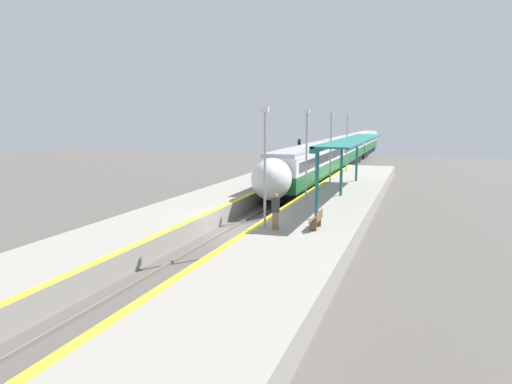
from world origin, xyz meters
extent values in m
plane|color=#56514C|center=(0.00, 0.00, 0.00)|extent=(120.00, 120.00, 0.00)
cube|color=slate|center=(-0.72, 0.00, 0.07)|extent=(0.08, 90.00, 0.15)
cube|color=slate|center=(0.72, 0.00, 0.07)|extent=(0.08, 90.00, 0.15)
cube|color=black|center=(0.00, 18.49, 0.61)|extent=(2.43, 19.14, 0.78)
cube|color=#196633|center=(0.00, 18.49, 1.46)|extent=(2.76, 20.80, 0.91)
cube|color=#196633|center=(0.00, 18.49, 2.07)|extent=(2.78, 20.80, 0.31)
cube|color=silver|center=(0.00, 18.49, 2.91)|extent=(2.76, 20.80, 1.38)
cube|color=black|center=(0.00, 18.49, 2.84)|extent=(2.79, 19.14, 0.76)
cube|color=#9E9EA3|center=(0.00, 18.49, 3.75)|extent=(2.49, 20.80, 0.30)
cylinder|color=black|center=(-0.72, 10.94, 0.45)|extent=(0.12, 0.90, 0.90)
cylinder|color=black|center=(0.72, 10.94, 0.45)|extent=(0.12, 0.90, 0.90)
cylinder|color=black|center=(-0.72, 13.14, 0.45)|extent=(0.12, 0.90, 0.90)
cylinder|color=black|center=(0.72, 13.14, 0.45)|extent=(0.12, 0.90, 0.90)
cylinder|color=black|center=(-0.72, 23.84, 0.45)|extent=(0.12, 0.90, 0.90)
cylinder|color=black|center=(0.72, 23.84, 0.45)|extent=(0.12, 0.90, 0.90)
cylinder|color=black|center=(-0.72, 26.04, 0.45)|extent=(0.12, 0.90, 0.90)
cylinder|color=black|center=(0.72, 26.04, 0.45)|extent=(0.12, 0.90, 0.90)
ellipsoid|color=silver|center=(0.00, 6.72, 2.30)|extent=(2.65, 4.10, 2.86)
ellipsoid|color=black|center=(0.00, 6.21, 2.77)|extent=(1.93, 2.39, 1.46)
sphere|color=#F9F4CC|center=(0.00, 5.19, 1.25)|extent=(0.24, 0.24, 0.24)
cube|color=black|center=(0.00, 40.09, 0.61)|extent=(2.43, 19.14, 0.78)
cube|color=#196633|center=(0.00, 40.09, 1.46)|extent=(2.76, 20.80, 0.91)
cube|color=#196633|center=(0.00, 40.09, 2.07)|extent=(2.78, 20.80, 0.31)
cube|color=silver|center=(0.00, 40.09, 2.91)|extent=(2.76, 20.80, 1.38)
cube|color=black|center=(0.00, 40.09, 2.84)|extent=(2.79, 19.14, 0.76)
cube|color=#9E9EA3|center=(0.00, 40.09, 3.75)|extent=(2.49, 20.80, 0.30)
cylinder|color=black|center=(-0.72, 32.54, 0.45)|extent=(0.12, 0.90, 0.90)
cylinder|color=black|center=(0.72, 32.54, 0.45)|extent=(0.12, 0.90, 0.90)
cylinder|color=black|center=(-0.72, 34.74, 0.45)|extent=(0.12, 0.90, 0.90)
cylinder|color=black|center=(0.72, 34.74, 0.45)|extent=(0.12, 0.90, 0.90)
cylinder|color=black|center=(-0.72, 45.44, 0.45)|extent=(0.12, 0.90, 0.90)
cylinder|color=black|center=(0.72, 45.44, 0.45)|extent=(0.12, 0.90, 0.90)
cylinder|color=black|center=(-0.72, 47.64, 0.45)|extent=(0.12, 0.90, 0.90)
cylinder|color=black|center=(0.72, 47.64, 0.45)|extent=(0.12, 0.90, 0.90)
cube|color=black|center=(0.00, 61.69, 0.61)|extent=(2.43, 19.14, 0.78)
cube|color=#196633|center=(0.00, 61.69, 1.46)|extent=(2.76, 20.80, 0.91)
cube|color=#196633|center=(0.00, 61.69, 2.07)|extent=(2.78, 20.80, 0.31)
cube|color=silver|center=(0.00, 61.69, 2.91)|extent=(2.76, 20.80, 1.38)
cube|color=black|center=(0.00, 61.69, 2.84)|extent=(2.79, 19.14, 0.76)
cube|color=#9E9EA3|center=(0.00, 61.69, 3.75)|extent=(2.49, 20.80, 0.30)
cylinder|color=black|center=(-0.72, 54.14, 0.45)|extent=(0.12, 0.90, 0.90)
cylinder|color=black|center=(0.72, 54.14, 0.45)|extent=(0.12, 0.90, 0.90)
cylinder|color=black|center=(-0.72, 56.34, 0.45)|extent=(0.12, 0.90, 0.90)
cylinder|color=black|center=(0.72, 56.34, 0.45)|extent=(0.12, 0.90, 0.90)
cylinder|color=black|center=(-0.72, 67.04, 0.45)|extent=(0.12, 0.90, 0.90)
cylinder|color=black|center=(0.72, 67.04, 0.45)|extent=(0.12, 0.90, 0.90)
cylinder|color=black|center=(-0.72, 69.24, 0.45)|extent=(0.12, 0.90, 0.90)
cylinder|color=black|center=(0.72, 69.24, 0.45)|extent=(0.12, 0.90, 0.90)
cube|color=gray|center=(4.24, 0.00, 0.52)|extent=(5.13, 64.00, 1.04)
cube|color=yellow|center=(1.87, 0.00, 1.04)|extent=(0.40, 64.00, 0.01)
cube|color=gray|center=(-4.01, 0.00, 0.52)|extent=(4.68, 64.00, 1.04)
cube|color=yellow|center=(-1.87, 0.00, 1.04)|extent=(0.40, 64.00, 0.01)
cube|color=brown|center=(4.80, -2.38, 1.25)|extent=(0.36, 0.06, 0.42)
cube|color=brown|center=(4.80, -1.29, 1.25)|extent=(0.36, 0.06, 0.42)
cube|color=brown|center=(4.80, -1.84, 1.47)|extent=(0.44, 1.46, 0.03)
cube|color=brown|center=(5.00, -1.84, 1.71)|extent=(0.04, 1.46, 0.44)
cube|color=#7F6647|center=(3.01, -2.72, 1.47)|extent=(0.28, 0.20, 0.86)
cube|color=#333338|center=(3.01, -2.72, 2.24)|extent=(0.36, 0.22, 0.68)
sphere|color=#936B4C|center=(3.01, -2.72, 2.70)|extent=(0.23, 0.23, 0.23)
cylinder|color=#59595E|center=(-2.37, 24.47, 1.77)|extent=(0.14, 0.14, 3.54)
cube|color=black|center=(-2.37, 24.47, 3.89)|extent=(0.28, 0.20, 0.70)
sphere|color=#1ED833|center=(-2.37, 24.36, 4.06)|extent=(0.14, 0.14, 0.14)
sphere|color=#330A0A|center=(-2.37, 24.36, 3.72)|extent=(0.14, 0.14, 0.14)
cylinder|color=#9E9EA3|center=(2.40, -2.54, 3.88)|extent=(0.12, 0.12, 5.69)
cube|color=silver|center=(2.40, -2.54, 6.84)|extent=(0.36, 0.20, 0.24)
cylinder|color=#9E9EA3|center=(2.40, 6.63, 3.88)|extent=(0.12, 0.12, 5.69)
cube|color=silver|center=(2.40, 6.63, 6.84)|extent=(0.36, 0.20, 0.24)
cylinder|color=#9E9EA3|center=(2.40, 15.80, 3.88)|extent=(0.12, 0.12, 5.69)
cube|color=silver|center=(2.40, 15.80, 6.84)|extent=(0.36, 0.20, 0.24)
cylinder|color=#9E9EA3|center=(2.40, 24.97, 3.88)|extent=(0.12, 0.12, 5.69)
cube|color=silver|center=(2.40, 24.97, 6.84)|extent=(0.36, 0.20, 0.24)
cylinder|color=#1E6B66|center=(4.36, 0.58, 2.89)|extent=(0.20, 0.20, 3.70)
cylinder|color=#1E6B66|center=(4.36, 9.04, 2.89)|extent=(0.20, 0.20, 3.70)
cylinder|color=#1E6B66|center=(4.36, 17.50, 2.89)|extent=(0.20, 0.20, 3.70)
cube|color=#1E6B66|center=(4.36, 9.04, 4.83)|extent=(0.24, 19.93, 0.36)
cube|color=#1E6B66|center=(5.26, 9.04, 4.95)|extent=(2.00, 19.93, 0.10)
camera|label=1|loc=(9.63, -25.60, 6.49)|focal=35.00mm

